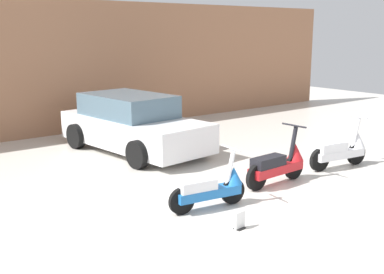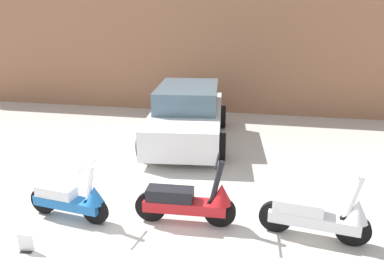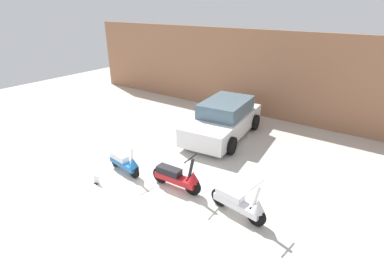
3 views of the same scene
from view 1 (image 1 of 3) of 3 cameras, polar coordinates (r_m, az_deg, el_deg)
ground_plane at (r=7.97m, az=13.30°, el=-8.34°), size 28.00×28.00×0.00m
wall_back at (r=13.85m, az=-12.68°, el=8.13°), size 19.60×0.12×3.62m
scooter_front_left at (r=7.71m, az=2.30°, el=-6.03°), size 1.38×0.52×0.96m
scooter_front_right at (r=9.05m, az=10.23°, el=-3.15°), size 1.53×0.55×1.07m
scooter_front_center at (r=10.44m, az=17.26°, el=-1.44°), size 1.52×0.57×1.06m
car_rear_left at (r=11.39m, az=-7.02°, el=1.50°), size 2.21×4.07×1.33m
placard_near_left_scooter at (r=7.04m, az=5.69°, el=-9.90°), size 0.20×0.14×0.26m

